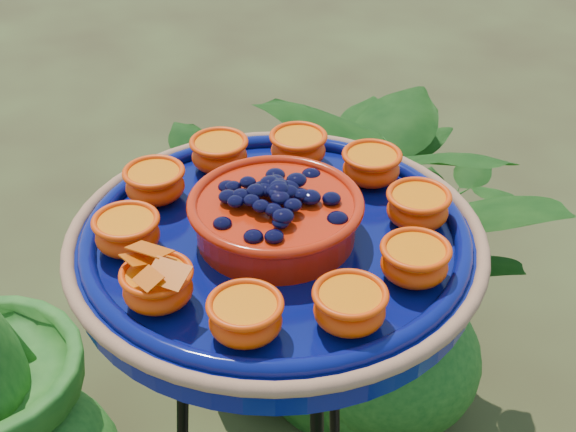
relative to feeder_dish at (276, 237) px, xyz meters
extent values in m
torus|color=black|center=(0.00, 0.00, -0.05)|extent=(0.34, 0.34, 0.02)
cylinder|color=#070E55|center=(0.00, 0.00, -0.02)|extent=(0.60, 0.60, 0.04)
torus|color=#A9734C|center=(0.00, 0.00, 0.00)|extent=(0.48, 0.48, 0.02)
torus|color=#070E55|center=(0.00, 0.00, 0.00)|extent=(0.44, 0.44, 0.02)
cylinder|color=#B81D06|center=(0.00, 0.00, 0.02)|extent=(0.23, 0.23, 0.05)
torus|color=#B81D06|center=(0.00, 0.00, 0.05)|extent=(0.20, 0.20, 0.01)
ellipsoid|color=black|center=(0.00, 0.00, 0.05)|extent=(0.16, 0.16, 0.03)
ellipsoid|color=#FD4A02|center=(0.14, 0.09, 0.02)|extent=(0.07, 0.07, 0.04)
cylinder|color=orange|center=(0.14, 0.09, 0.04)|extent=(0.07, 0.07, 0.01)
ellipsoid|color=#FD4A02|center=(0.06, 0.15, 0.02)|extent=(0.07, 0.07, 0.04)
cylinder|color=orange|center=(0.06, 0.15, 0.04)|extent=(0.07, 0.07, 0.01)
ellipsoid|color=#FD4A02|center=(-0.04, 0.16, 0.02)|extent=(0.07, 0.07, 0.04)
cylinder|color=orange|center=(-0.04, 0.16, 0.04)|extent=(0.07, 0.07, 0.01)
ellipsoid|color=#FD4A02|center=(-0.13, 0.11, 0.02)|extent=(0.07, 0.07, 0.04)
cylinder|color=orange|center=(-0.13, 0.11, 0.04)|extent=(0.07, 0.07, 0.01)
ellipsoid|color=#FD4A02|center=(-0.16, 0.01, 0.02)|extent=(0.07, 0.07, 0.04)
cylinder|color=orange|center=(-0.16, 0.01, 0.04)|extent=(0.07, 0.07, 0.01)
ellipsoid|color=#FD4A02|center=(-0.14, -0.09, 0.02)|extent=(0.07, 0.07, 0.04)
cylinder|color=orange|center=(-0.14, -0.09, 0.04)|extent=(0.07, 0.07, 0.01)
ellipsoid|color=#FD4A02|center=(-0.06, -0.15, 0.02)|extent=(0.07, 0.07, 0.04)
cylinder|color=orange|center=(-0.06, -0.15, 0.04)|extent=(0.07, 0.07, 0.01)
ellipsoid|color=#FD4A02|center=(0.04, -0.16, 0.02)|extent=(0.07, 0.07, 0.04)
cylinder|color=orange|center=(0.04, -0.16, 0.04)|extent=(0.07, 0.07, 0.01)
ellipsoid|color=#FD4A02|center=(0.13, -0.11, 0.02)|extent=(0.07, 0.07, 0.04)
cylinder|color=orange|center=(0.13, -0.11, 0.04)|extent=(0.07, 0.07, 0.01)
ellipsoid|color=#FD4A02|center=(0.16, -0.01, 0.02)|extent=(0.07, 0.07, 0.04)
cylinder|color=orange|center=(0.16, -0.01, 0.04)|extent=(0.07, 0.07, 0.01)
cylinder|color=black|center=(0.04, -0.16, 0.05)|extent=(0.02, 0.02, 0.00)
cube|color=#FF6A05|center=(0.02, -0.16, 0.05)|extent=(0.05, 0.05, 0.01)
cube|color=#FF6A05|center=(0.06, -0.16, 0.05)|extent=(0.05, 0.05, 0.01)
imported|color=#144813|center=(-0.47, 0.51, -0.49)|extent=(1.07, 1.02, 0.92)
camera|label=1|loc=(0.64, -0.36, 0.54)|focal=50.00mm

